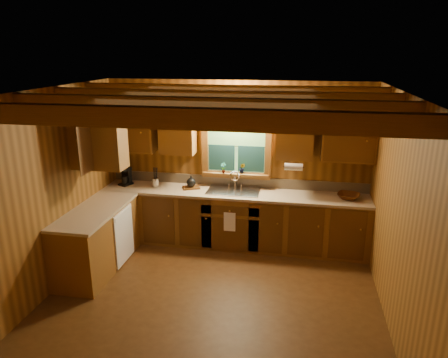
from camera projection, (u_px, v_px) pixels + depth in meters
room at (212, 202)px, 4.97m from camera, size 4.20×4.20×4.20m
ceiling_beams at (211, 102)px, 4.62m from camera, size 4.20×2.54×0.18m
base_cabinets at (199, 225)px, 6.52m from camera, size 4.20×2.22×0.86m
countertop at (199, 197)px, 6.39m from camera, size 4.20×2.24×0.04m
backsplash at (236, 181)px, 6.84m from camera, size 4.20×0.02×0.16m
dishwasher_panel at (124, 236)px, 6.13m from camera, size 0.02×0.60×0.80m
upper_cabinets at (195, 134)px, 6.25m from camera, size 4.19×1.77×0.78m
window at (236, 149)px, 6.66m from camera, size 1.12×0.08×1.00m
window_sill at (236, 174)px, 6.74m from camera, size 1.06×0.14×0.04m
wall_sconce at (235, 110)px, 6.36m from camera, size 0.45×0.21×0.17m
paper_towel_roll at (294, 167)px, 6.23m from camera, size 0.27×0.11×0.11m
dish_towel at (230, 222)px, 6.39m from camera, size 0.18×0.01×0.30m
sink at (233, 194)px, 6.61m from camera, size 0.82×0.48×0.43m
coffee_maker at (126, 176)px, 6.91m from camera, size 0.17×0.21×0.29m
utensil_crock at (156, 182)px, 6.82m from camera, size 0.11×0.11×0.32m
cutting_board at (191, 187)px, 6.75m from camera, size 0.32×0.28×0.02m
teakettle at (191, 182)px, 6.72m from camera, size 0.15×0.15×0.19m
wicker_basket at (349, 196)px, 6.26m from camera, size 0.40×0.40×0.08m
potted_plant_left at (223, 168)px, 6.70m from camera, size 0.10×0.08×0.17m
potted_plant_right at (242, 168)px, 6.69m from camera, size 0.11×0.10×0.17m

